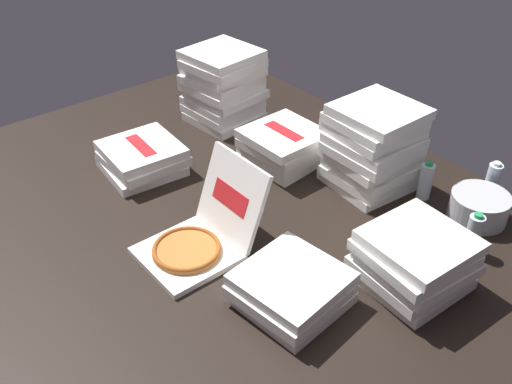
% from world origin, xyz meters
% --- Properties ---
extents(ground_plane, '(3.20, 2.40, 0.02)m').
position_xyz_m(ground_plane, '(0.00, 0.00, -0.01)').
color(ground_plane, black).
extents(open_pizza_box, '(0.36, 0.50, 0.37)m').
position_xyz_m(open_pizza_box, '(0.04, -0.22, 0.08)').
color(open_pizza_box, white).
rests_on(open_pizza_box, ground_plane).
extents(pizza_stack_left_near, '(0.41, 0.40, 0.19)m').
position_xyz_m(pizza_stack_left_near, '(-0.26, 0.52, 0.10)').
color(pizza_stack_left_near, white).
rests_on(pizza_stack_left_near, ground_plane).
extents(pizza_stack_left_far, '(0.40, 0.40, 0.15)m').
position_xyz_m(pizza_stack_left_far, '(-0.67, -0.09, 0.07)').
color(pizza_stack_left_far, white).
rests_on(pizza_stack_left_far, ground_plane).
extents(pizza_stack_right_far, '(0.43, 0.42, 0.43)m').
position_xyz_m(pizza_stack_right_far, '(-0.85, 0.56, 0.21)').
color(pizza_stack_right_far, white).
rests_on(pizza_stack_right_far, ground_plane).
extents(pizza_stack_center_near, '(0.41, 0.41, 0.24)m').
position_xyz_m(pizza_stack_center_near, '(0.74, 0.30, 0.12)').
color(pizza_stack_center_near, white).
rests_on(pizza_stack_center_near, ground_plane).
extents(pizza_stack_right_near, '(0.41, 0.41, 0.43)m').
position_xyz_m(pizza_stack_right_near, '(0.16, 0.70, 0.21)').
color(pizza_stack_right_near, white).
rests_on(pizza_stack_right_near, ground_plane).
extents(pizza_stack_center_far, '(0.40, 0.41, 0.14)m').
position_xyz_m(pizza_stack_center_far, '(0.51, -0.14, 0.07)').
color(pizza_stack_center_far, white).
rests_on(pizza_stack_center_far, ground_plane).
extents(ice_bucket, '(0.26, 0.26, 0.13)m').
position_xyz_m(ice_bucket, '(0.66, 0.87, 0.06)').
color(ice_bucket, '#B7BABF').
rests_on(ice_bucket, ground_plane).
extents(water_bottle_0, '(0.07, 0.07, 0.20)m').
position_xyz_m(water_bottle_0, '(0.78, 0.65, 0.09)').
color(water_bottle_0, silver).
rests_on(water_bottle_0, ground_plane).
extents(water_bottle_1, '(0.07, 0.07, 0.20)m').
position_xyz_m(water_bottle_1, '(0.61, 1.06, 0.09)').
color(water_bottle_1, silver).
rests_on(water_bottle_1, ground_plane).
extents(water_bottle_3, '(0.07, 0.07, 0.20)m').
position_xyz_m(water_bottle_3, '(0.40, 0.82, 0.09)').
color(water_bottle_3, white).
rests_on(water_bottle_3, ground_plane).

